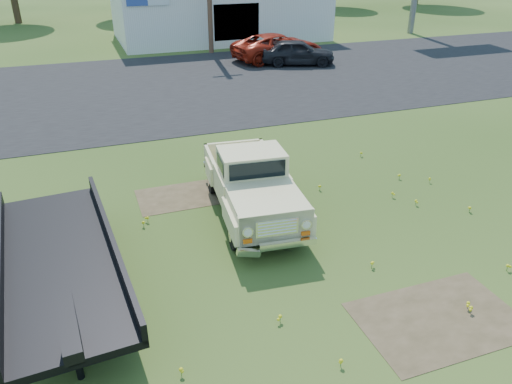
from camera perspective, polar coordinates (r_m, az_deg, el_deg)
The scene contains 9 objects.
ground at distance 11.41m, azimuth 4.86°, elevation -6.61°, with size 140.00×140.00×0.00m, color #2A4315.
asphalt_lot at distance 24.75m, azimuth -9.85°, elevation 11.81°, with size 90.00×14.00×0.02m, color black.
dirt_patch_a at distance 10.11m, azimuth 20.18°, elevation -13.48°, with size 3.00×2.00×0.01m, color #483D26.
dirt_patch_b at distance 13.78m, azimuth -8.81°, elevation -0.55°, with size 2.20×1.60×0.01m, color #483D26.
commercial_building at distance 37.23m, azimuth -4.25°, elevation 20.38°, with size 14.20×8.20×4.15m.
vintage_pickup_truck at distance 12.41m, azimuth -0.50°, elevation 1.06°, with size 1.87×4.80×1.74m, color #C9BD87, non-canonical shape.
flatbed_trailer at distance 10.37m, azimuth -21.64°, elevation -6.73°, with size 2.12×6.36×1.73m, color black, non-canonical shape.
red_pickup at distance 29.97m, azimuth 2.50°, elevation 16.22°, with size 2.46×5.34×1.48m, color maroon.
dark_sedan at distance 28.81m, azimuth 4.77°, elevation 15.62°, with size 1.63×4.06×1.38m, color black.
Camera 1 is at (-4.13, -8.59, 6.28)m, focal length 35.00 mm.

